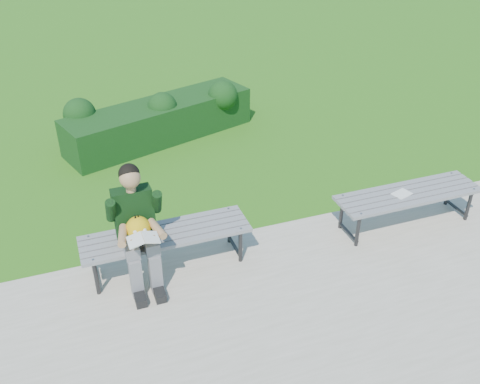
{
  "coord_description": "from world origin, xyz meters",
  "views": [
    {
      "loc": [
        -1.83,
        -4.94,
        3.8
      ],
      "look_at": [
        -0.1,
        -0.19,
        0.71
      ],
      "focal_mm": 40.0,
      "sensor_mm": 36.0,
      "label": 1
    }
  ],
  "objects_px": {
    "bench_right": "(408,196)",
    "paper_sheet": "(402,194)",
    "hedge": "(159,118)",
    "seated_boy": "(137,224)",
    "bench_left": "(166,237)"
  },
  "relations": [
    {
      "from": "bench_right",
      "to": "paper_sheet",
      "type": "distance_m",
      "value": 0.12
    },
    {
      "from": "hedge",
      "to": "seated_boy",
      "type": "relative_size",
      "value": 2.42
    },
    {
      "from": "paper_sheet",
      "to": "bench_left",
      "type": "bearing_deg",
      "value": 176.07
    },
    {
      "from": "hedge",
      "to": "paper_sheet",
      "type": "distance_m",
      "value": 4.08
    },
    {
      "from": "bench_left",
      "to": "paper_sheet",
      "type": "bearing_deg",
      "value": -3.93
    },
    {
      "from": "paper_sheet",
      "to": "seated_boy",
      "type": "bearing_deg",
      "value": 178.2
    },
    {
      "from": "bench_left",
      "to": "hedge",
      "type": "bearing_deg",
      "value": 78.59
    },
    {
      "from": "hedge",
      "to": "paper_sheet",
      "type": "xyz_separation_m",
      "value": [
        2.17,
        -3.45,
        0.12
      ]
    },
    {
      "from": "hedge",
      "to": "paper_sheet",
      "type": "bearing_deg",
      "value": -57.9
    },
    {
      "from": "seated_boy",
      "to": "paper_sheet",
      "type": "bearing_deg",
      "value": -1.8
    },
    {
      "from": "hedge",
      "to": "bench_right",
      "type": "relative_size",
      "value": 1.77
    },
    {
      "from": "bench_right",
      "to": "bench_left",
      "type": "bearing_deg",
      "value": 176.2
    },
    {
      "from": "bench_left",
      "to": "paper_sheet",
      "type": "height_order",
      "value": "bench_left"
    },
    {
      "from": "bench_right",
      "to": "paper_sheet",
      "type": "bearing_deg",
      "value": 180.0
    },
    {
      "from": "hedge",
      "to": "bench_left",
      "type": "relative_size",
      "value": 1.77
    }
  ]
}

